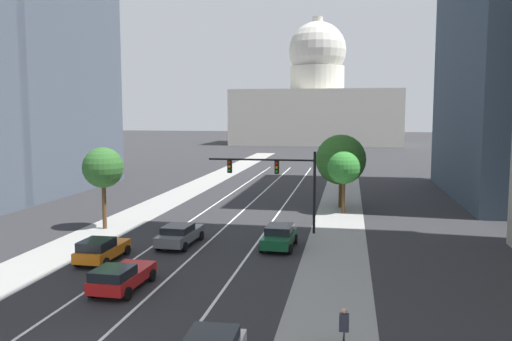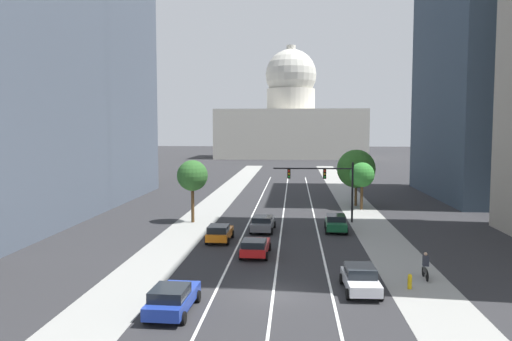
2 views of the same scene
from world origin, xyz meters
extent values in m
plane|color=#2B2B2D|center=(0.00, 40.00, 0.00)|extent=(400.00, 400.00, 0.00)
cube|color=gray|center=(-8.75, 35.00, 0.01)|extent=(4.08, 130.00, 0.01)
cube|color=gray|center=(8.75, 35.00, 0.01)|extent=(4.08, 130.00, 0.01)
cube|color=white|center=(-3.35, 25.00, 0.01)|extent=(0.16, 90.00, 0.01)
cube|color=white|center=(0.00, 25.00, 0.01)|extent=(0.16, 90.00, 0.01)
cube|color=white|center=(3.35, 25.00, 0.01)|extent=(0.16, 90.00, 0.01)
cube|color=beige|center=(0.00, 136.86, 7.66)|extent=(46.79, 24.01, 15.33)
cylinder|color=beige|center=(0.00, 136.86, 18.68)|extent=(15.29, 15.29, 6.70)
sphere|color=beige|center=(0.00, 136.86, 26.48)|extent=(16.18, 16.18, 16.18)
cylinder|color=beige|center=(0.00, 136.86, 33.76)|extent=(2.91, 2.91, 4.05)
cube|color=#14512D|center=(5.03, 18.27, 0.65)|extent=(1.94, 4.21, 0.66)
cube|color=black|center=(5.04, 18.45, 1.24)|extent=(1.73, 2.27, 0.52)
cylinder|color=black|center=(4.17, 19.71, 0.32)|extent=(0.24, 0.65, 0.64)
cylinder|color=black|center=(5.98, 19.65, 0.32)|extent=(0.24, 0.65, 0.64)
cylinder|color=black|center=(4.08, 16.88, 0.32)|extent=(0.24, 0.65, 0.64)
cylinder|color=black|center=(5.89, 16.83, 0.32)|extent=(0.24, 0.65, 0.64)
cube|color=red|center=(-1.68, 8.85, 0.62)|extent=(1.99, 4.36, 0.60)
cube|color=black|center=(-1.71, 7.78, 1.15)|extent=(1.76, 2.01, 0.48)
cylinder|color=black|center=(-2.55, 10.34, 0.32)|extent=(0.24, 0.65, 0.64)
cylinder|color=black|center=(-0.71, 10.28, 0.32)|extent=(0.24, 0.65, 0.64)
cylinder|color=black|center=(-2.65, 7.42, 0.32)|extent=(0.24, 0.65, 0.64)
cylinder|color=black|center=(-0.80, 7.36, 0.32)|extent=(0.24, 0.65, 0.64)
cube|color=orange|center=(-5.03, 13.43, 0.62)|extent=(1.81, 4.25, 0.61)
cube|color=black|center=(-5.04, 12.65, 1.20)|extent=(1.64, 2.06, 0.55)
cylinder|color=black|center=(-5.89, 14.88, 0.32)|extent=(0.23, 0.64, 0.64)
cylinder|color=black|center=(-4.14, 14.86, 0.32)|extent=(0.23, 0.64, 0.64)
cylinder|color=black|center=(-5.93, 12.01, 0.32)|extent=(0.23, 0.64, 0.64)
cylinder|color=black|center=(-4.17, 11.99, 0.32)|extent=(0.23, 0.64, 0.64)
cube|color=slate|center=(-1.68, 17.96, 0.64)|extent=(2.08, 4.87, 0.65)
cube|color=black|center=(-1.70, 17.55, 1.20)|extent=(1.81, 2.24, 0.47)
cylinder|color=black|center=(-2.53, 19.63, 0.32)|extent=(0.25, 0.65, 0.64)
cylinder|color=black|center=(-0.67, 19.54, 0.32)|extent=(0.25, 0.65, 0.64)
cylinder|color=black|center=(-2.68, 16.37, 0.32)|extent=(0.25, 0.65, 0.64)
cylinder|color=black|center=(-0.83, 16.28, 0.32)|extent=(0.25, 0.65, 0.64)
cylinder|color=black|center=(7.01, 22.93, 3.04)|extent=(0.20, 0.20, 6.09)
cylinder|color=black|center=(3.03, 22.93, 5.43)|extent=(7.96, 0.14, 0.14)
cube|color=black|center=(4.22, 22.93, 4.88)|extent=(0.32, 0.28, 0.96)
sphere|color=red|center=(4.22, 22.78, 5.18)|extent=(0.20, 0.20, 0.20)
sphere|color=orange|center=(4.22, 22.78, 4.88)|extent=(0.20, 0.20, 0.20)
sphere|color=green|center=(4.22, 22.78, 4.58)|extent=(0.20, 0.20, 0.20)
cube|color=black|center=(0.64, 22.93, 4.88)|extent=(0.32, 0.28, 0.96)
sphere|color=red|center=(0.64, 22.78, 5.18)|extent=(0.20, 0.20, 0.20)
sphere|color=orange|center=(0.64, 22.78, 4.88)|extent=(0.20, 0.20, 0.20)
sphere|color=green|center=(0.64, 22.78, 4.58)|extent=(0.20, 0.20, 0.20)
cylinder|color=black|center=(9.43, 4.11, 0.33)|extent=(0.06, 0.66, 0.66)
cube|color=black|center=(9.42, 3.59, 0.55)|extent=(0.08, 1.00, 0.36)
cube|color=#262833|center=(9.42, 3.54, 1.18)|extent=(0.37, 0.29, 0.64)
sphere|color=tan|center=(9.42, 3.61, 1.61)|extent=(0.22, 0.22, 0.22)
cylinder|color=#51381E|center=(-9.01, 21.77, 1.83)|extent=(0.32, 0.32, 3.66)
sphere|color=#2E6229|center=(-9.01, 21.77, 4.75)|extent=(3.10, 3.10, 3.10)
cylinder|color=#51381E|center=(8.71, 34.19, 1.45)|extent=(0.32, 0.32, 2.91)
sphere|color=#2C6022|center=(8.71, 34.19, 4.55)|extent=(4.69, 4.69, 4.69)
cylinder|color=#51381E|center=(9.04, 31.28, 1.54)|extent=(0.32, 0.32, 3.08)
sphere|color=#328331|center=(9.04, 31.28, 4.09)|extent=(2.89, 2.89, 2.89)
camera|label=1|loc=(9.49, -15.43, 8.88)|focal=36.92mm
camera|label=2|loc=(1.14, -28.57, 9.47)|focal=35.88mm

